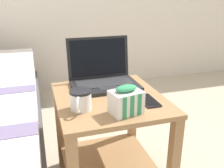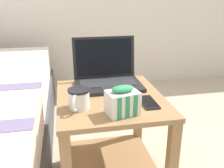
{
  "view_description": "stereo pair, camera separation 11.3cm",
  "coord_description": "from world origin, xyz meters",
  "px_view_note": "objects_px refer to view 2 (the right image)",
  "views": [
    {
      "loc": [
        -0.32,
        -1.06,
        1.01
      ],
      "look_at": [
        0.0,
        -0.04,
        0.61
      ],
      "focal_mm": 40.0,
      "sensor_mm": 36.0,
      "label": 1
    },
    {
      "loc": [
        -0.21,
        -1.09,
        1.01
      ],
      "look_at": [
        0.0,
        -0.04,
        0.61
      ],
      "focal_mm": 40.0,
      "sensor_mm": 36.0,
      "label": 2
    }
  ],
  "objects_px": {
    "laptop": "(107,76)",
    "snack_bag": "(123,101)",
    "mug_front_left": "(79,98)",
    "cell_phone": "(148,102)"
  },
  "relations": [
    {
      "from": "mug_front_left",
      "to": "snack_bag",
      "type": "bearing_deg",
      "value": -26.54
    },
    {
      "from": "cell_phone",
      "to": "snack_bag",
      "type": "bearing_deg",
      "value": -151.17
    },
    {
      "from": "mug_front_left",
      "to": "laptop",
      "type": "bearing_deg",
      "value": 57.65
    },
    {
      "from": "laptop",
      "to": "snack_bag",
      "type": "height_order",
      "value": "laptop"
    },
    {
      "from": "laptop",
      "to": "snack_bag",
      "type": "bearing_deg",
      "value": -89.79
    },
    {
      "from": "cell_phone",
      "to": "laptop",
      "type": "bearing_deg",
      "value": 116.54
    },
    {
      "from": "laptop",
      "to": "snack_bag",
      "type": "relative_size",
      "value": 2.43
    },
    {
      "from": "mug_front_left",
      "to": "cell_phone",
      "type": "bearing_deg",
      "value": -1.82
    },
    {
      "from": "snack_bag",
      "to": "cell_phone",
      "type": "height_order",
      "value": "snack_bag"
    },
    {
      "from": "laptop",
      "to": "cell_phone",
      "type": "bearing_deg",
      "value": -63.46
    }
  ]
}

